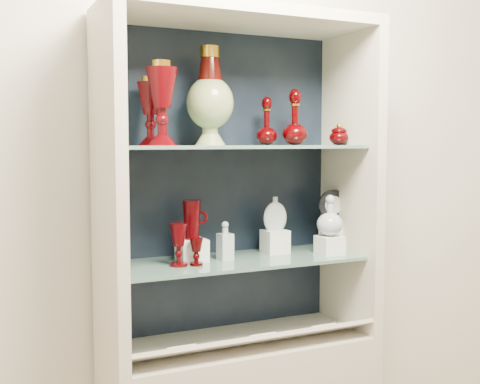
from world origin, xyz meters
name	(u,v)px	position (x,y,z in m)	size (l,w,h in m)	color
wall_back	(217,163)	(0.00, 1.75, 1.40)	(3.50, 0.02, 2.80)	beige
cabinet_back_panel	(220,182)	(0.00, 1.72, 1.32)	(0.98, 0.02, 1.15)	black
cabinet_side_left	(108,190)	(-0.48, 1.53, 1.32)	(0.04, 0.40, 1.15)	beige
cabinet_side_right	(350,182)	(0.48, 1.53, 1.32)	(0.04, 0.40, 1.15)	beige
cabinet_top_cap	(240,18)	(0.00, 1.53, 1.92)	(1.00, 0.40, 0.04)	beige
shelf_lower	(238,260)	(0.00, 1.55, 1.04)	(0.92, 0.34, 0.01)	slate
shelf_upper	(238,147)	(0.00, 1.55, 1.46)	(0.92, 0.34, 0.01)	slate
label_ledge	(253,341)	(0.00, 1.42, 0.78)	(0.92, 0.18, 0.01)	beige
label_card_0	(319,326)	(0.28, 1.42, 0.80)	(0.10, 0.07, 0.00)	white
label_card_1	(259,335)	(0.02, 1.42, 0.80)	(0.10, 0.07, 0.00)	white
label_card_2	(179,348)	(-0.28, 1.42, 0.80)	(0.10, 0.07, 0.00)	white
pedestal_lamp_left	(162,103)	(-0.30, 1.51, 1.61)	(0.11, 0.11, 0.28)	#440205
pedestal_lamp_right	(150,111)	(-0.31, 1.61, 1.59)	(0.09, 0.09, 0.24)	#440205
enamel_urn	(210,96)	(-0.10, 1.58, 1.65)	(0.17, 0.17, 0.35)	#08440C
ruby_decanter_a	(267,118)	(0.15, 1.61, 1.57)	(0.08, 0.08, 0.21)	#3B0000
ruby_decanter_b	(295,115)	(0.24, 1.56, 1.58)	(0.10, 0.10, 0.22)	#3B0000
lidded_bowl	(339,134)	(0.43, 1.54, 1.51)	(0.08, 0.08, 0.08)	#3B0000
cobalt_goblet	(117,240)	(-0.44, 1.58, 1.15)	(0.08, 0.08, 0.20)	#090F45
ruby_goblet_tall	(179,245)	(-0.24, 1.52, 1.13)	(0.06, 0.06, 0.15)	#440205
ruby_goblet_small	(196,252)	(-0.18, 1.50, 1.10)	(0.05, 0.05, 0.10)	#3B0000
riser_ruby_pitcher	(192,250)	(-0.17, 1.59, 1.09)	(0.10, 0.10, 0.08)	silver
ruby_pitcher	(192,220)	(-0.17, 1.59, 1.20)	(0.11, 0.07, 0.14)	#440205
clear_square_bottle	(225,241)	(-0.05, 1.55, 1.12)	(0.05, 0.05, 0.14)	#A1ABB9
riser_flat_flask	(275,241)	(0.18, 1.60, 1.09)	(0.09, 0.09, 0.09)	silver
flat_flask	(275,213)	(0.18, 1.60, 1.21)	(0.10, 0.04, 0.13)	silver
riser_clear_round_decanter	(330,245)	(0.36, 1.49, 1.08)	(0.09, 0.09, 0.07)	silver
clear_round_decanter	(330,216)	(0.36, 1.49, 1.20)	(0.10, 0.10, 0.15)	#A1ABB9
riser_cameo_medallion	(332,236)	(0.44, 1.58, 1.10)	(0.08, 0.08, 0.10)	silver
cameo_medallion	(333,207)	(0.44, 1.58, 1.22)	(0.12, 0.04, 0.14)	black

